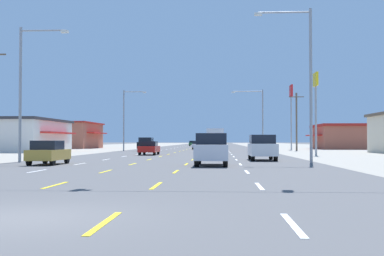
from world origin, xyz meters
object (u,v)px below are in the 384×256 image
hatchback_far_left_near (48,152)px  suv_inner_right_distant_c (218,142)px  sedan_inner_left_distant_b (192,143)px  pole_sign_right_row_2 (291,100)px  streetlight_left_row_0 (25,85)px  pole_sign_right_row_1 (316,94)px  streetlight_right_row_1 (259,115)px  box_truck_inner_right_farthest (215,138)px  streetlight_left_row_1 (126,116)px  sedan_inner_right_far (218,147)px  streetlight_right_row_0 (306,74)px  suv_far_right_mid (262,147)px  sedan_inner_left_midfar (149,148)px  suv_inner_right_nearest (211,149)px  suv_far_left_farther (146,144)px  sedan_center_turn_distant_a (198,145)px

hatchback_far_left_near → suv_inner_right_distant_c: (10.55, 104.79, 0.24)m
hatchback_far_left_near → sedan_inner_left_distant_b: bearing=88.0°
pole_sign_right_row_2 → streetlight_left_row_0: pole_sign_right_row_2 is taller
pole_sign_right_row_1 → streetlight_right_row_1: size_ratio=0.97×
box_truck_inner_right_farthest → streetlight_left_row_1: bearing=-179.0°
sedan_inner_right_far → streetlight_right_row_0: size_ratio=0.42×
suv_far_right_mid → streetlight_left_row_1: 37.14m
sedan_inner_left_midfar → streetlight_left_row_0: streetlight_left_row_0 is taller
suv_inner_right_nearest → suv_inner_right_distant_c: size_ratio=1.00×
box_truck_inner_right_farthest → streetlight_right_row_1: bearing=-2.1°
hatchback_far_left_near → streetlight_left_row_0: streetlight_left_row_0 is taller
suv_inner_right_distant_c → streetlight_left_row_0: bearing=-97.5°
pole_sign_right_row_1 → sedan_inner_left_distant_b: bearing=102.0°
box_truck_inner_right_farthest → streetlight_left_row_0: bearing=-109.3°
pole_sign_right_row_1 → streetlight_left_row_1: 30.65m
suv_inner_right_distant_c → streetlight_right_row_1: (6.12, -64.57, 4.23)m
sedan_inner_left_distant_b → pole_sign_right_row_1: 84.25m
sedan_inner_left_distant_b → streetlight_left_row_0: streetlight_left_row_0 is taller
suv_far_left_farther → hatchback_far_left_near: bearing=-90.3°
pole_sign_right_row_2 → streetlight_right_row_1: size_ratio=1.20×
sedan_inner_left_midfar → suv_inner_right_distant_c: (7.10, 83.73, 0.27)m
streetlight_left_row_1 → suv_inner_right_distant_c: bearing=78.3°
suv_far_left_farther → sedan_center_turn_distant_a: (6.89, 14.54, -0.27)m
sedan_inner_left_distant_b → sedan_center_turn_distant_a: bearing=-85.8°
suv_far_left_farther → streetlight_right_row_1: streetlight_right_row_1 is taller
streetlight_right_row_0 → streetlight_left_row_1: streetlight_right_row_0 is taller
suv_far_left_farther → streetlight_right_row_0: streetlight_right_row_0 is taller
suv_inner_right_nearest → pole_sign_right_row_2: 53.19m
box_truck_inner_right_farthest → streetlight_right_row_1: 7.20m
suv_inner_right_distant_c → pole_sign_right_row_2: (12.23, -54.17, 7.27)m
suv_far_right_mid → streetlight_right_row_0: 7.26m
suv_inner_right_nearest → streetlight_left_row_0: bearing=165.0°
suv_far_right_mid → hatchback_far_left_near: bearing=-152.3°
box_truck_inner_right_farthest → sedan_inner_left_distant_b: 63.09m
suv_inner_right_distant_c → box_truck_inner_right_farthest: bearing=-90.2°
hatchback_far_left_near → pole_sign_right_row_2: size_ratio=0.36×
sedan_center_turn_distant_a → pole_sign_right_row_2: bearing=-15.3°
box_truck_inner_right_farthest → streetlight_left_row_0: 39.92m
box_truck_inner_right_farthest → hatchback_far_left_near: bearing=-104.3°
suv_far_left_farther → sedan_inner_left_distant_b: size_ratio=1.09×
suv_inner_right_nearest → sedan_center_turn_distant_a: (-3.37, 55.51, -0.27)m
sedan_inner_right_far → streetlight_right_row_0: streetlight_right_row_0 is taller
sedan_inner_left_midfar → streetlight_right_row_1: 23.71m
suv_inner_right_distant_c → hatchback_far_left_near: bearing=-95.7°
hatchback_far_left_near → sedan_inner_left_midfar: (3.45, 21.06, -0.03)m
suv_far_left_farther → streetlight_left_row_1: bearing=-177.4°
box_truck_inner_right_farthest → streetlight_right_row_0: streetlight_right_row_0 is taller
suv_inner_right_nearest → pole_sign_right_row_1: bearing=63.9°
suv_inner_right_nearest → suv_far_right_mid: (3.81, 8.09, 0.00)m
sedan_inner_left_midfar → pole_sign_right_row_1: 18.46m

